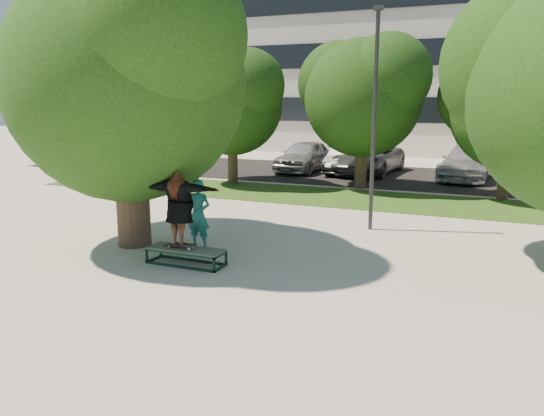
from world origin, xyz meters
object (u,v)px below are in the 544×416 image
at_px(tree_left, 125,68).
at_px(lamppost, 374,119).
at_px(grind_box, 186,256).
at_px(bystander, 198,215).
at_px(car_silver_b, 467,163).
at_px(car_grey, 368,158).
at_px(car_silver_a, 304,156).
at_px(car_dark, 345,159).

xyz_separation_m(tree_left, lamppost, (5.29, 3.91, -1.27)).
relative_size(grind_box, bystander, 1.03).
distance_m(grind_box, car_silver_b, 17.18).
xyz_separation_m(bystander, car_grey, (0.79, 15.16, -0.10)).
bearing_deg(car_grey, car_silver_a, -167.48).
distance_m(lamppost, car_silver_a, 12.76).
distance_m(lamppost, car_dark, 12.12).
bearing_deg(tree_left, bystander, 7.93).
bearing_deg(tree_left, car_grey, 80.50).
bearing_deg(grind_box, tree_left, 155.38).
relative_size(lamppost, bystander, 3.50).
bearing_deg(car_grey, car_dark, -162.53).
bearing_deg(bystander, car_silver_a, 99.37).
distance_m(tree_left, car_grey, 16.04).
height_order(car_silver_a, car_grey, car_silver_a).
height_order(car_silver_a, car_dark, car_silver_a).
xyz_separation_m(car_silver_a, car_dark, (2.12, 0.20, -0.10)).
distance_m(tree_left, bystander, 3.98).
bearing_deg(tree_left, grind_box, -24.62).
bearing_deg(car_silver_b, bystander, -105.19).
relative_size(lamppost, car_dark, 1.44).
bearing_deg(car_silver_a, car_silver_b, 6.22).
relative_size(tree_left, grind_box, 3.95).
height_order(tree_left, lamppost, tree_left).
bearing_deg(bystander, lamppost, 46.20).
bearing_deg(bystander, car_dark, 91.16).
height_order(bystander, car_silver_b, bystander).
bearing_deg(lamppost, car_dark, 108.74).
bearing_deg(car_dark, grind_box, -92.04).
distance_m(grind_box, car_silver_a, 16.21).
distance_m(tree_left, car_silver_b, 17.42).
height_order(lamppost, bystander, lamppost).
relative_size(lamppost, grind_box, 3.39).
xyz_separation_m(grind_box, car_silver_b, (5.06, 16.41, 0.57)).
height_order(car_silver_a, car_silver_b, car_silver_a).
xyz_separation_m(car_dark, car_silver_b, (5.78, 0.25, 0.06)).
bearing_deg(bystander, tree_left, -172.12).
relative_size(car_grey, car_silver_b, 1.06).
distance_m(car_dark, car_silver_b, 5.78).
height_order(grind_box, car_dark, car_dark).
height_order(lamppost, car_grey, lamppost).
xyz_separation_m(car_silver_a, car_grey, (3.22, 0.46, -0.03)).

